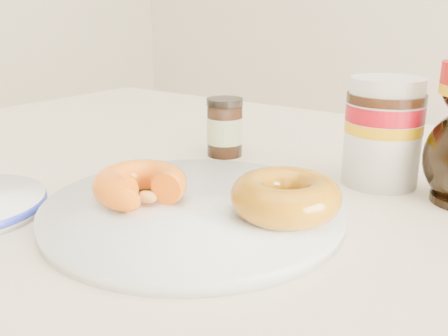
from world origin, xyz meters
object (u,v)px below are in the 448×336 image
Objects in this scene: plate at (193,209)px; nutella_jar at (383,128)px; donut_bitten at (140,185)px; donut_whole at (285,196)px; dining_table at (286,274)px; dark_jar at (225,128)px.

nutella_jar reaches higher than plate.
nutella_jar reaches higher than donut_bitten.
donut_bitten is at bearing -159.38° from donut_whole.
plate reaches higher than dining_table.
nutella_jar is (0.05, 0.11, 0.15)m from dining_table.
dark_jar is at bearing -177.22° from nutella_jar.
plate is at bearing -62.69° from dark_jar.
donut_bitten is 0.27m from nutella_jar.
dark_jar is at bearing 146.76° from dining_table.
nutella_jar is (0.11, 0.20, 0.06)m from plate.
donut_bitten is 0.75× the size of nutella_jar.
dark_jar is (-0.18, 0.16, 0.01)m from donut_whole.
donut_bitten reaches higher than dining_table.
nutella_jar is at bearing 2.78° from dark_jar.
dining_table is at bearing -116.65° from nutella_jar.
dining_table is at bearing 34.18° from donut_bitten.
nutella_jar is 0.21m from dark_jar.
donut_whole is at bearing 6.85° from donut_bitten.
dark_jar reaches higher than donut_bitten.
dining_table is 14.47× the size of donut_whole.
dining_table is at bearing -33.24° from dark_jar.
donut_whole is (0.13, 0.05, 0.00)m from donut_bitten.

